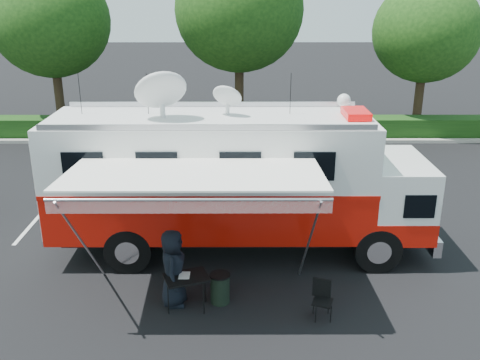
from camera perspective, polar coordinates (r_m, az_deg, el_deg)
The scene contains 9 objects.
ground_plane at distance 15.22m, azimuth 0.01°, elevation -7.39°, with size 120.00×120.00×0.00m, color black.
back_border at distance 26.53m, azimuth 2.48°, elevation 15.62°, with size 60.00×6.14×8.87m.
stall_lines at distance 17.94m, azimuth -1.62°, elevation -2.98°, with size 24.12×5.50×0.01m.
command_truck at distance 14.38m, azimuth -0.34°, elevation 0.02°, with size 10.14×2.79×4.87m.
awning at distance 11.34m, azimuth -4.99°, elevation 0.05°, with size 5.54×2.85×3.34m.
person at distance 12.93m, azimuth -6.97°, elevation -12.93°, with size 0.91×0.59×1.87m, color black.
folding_table at distance 12.34m, azimuth -5.74°, elevation -10.39°, with size 1.14×0.97×0.83m.
folding_chair at distance 12.29m, azimuth 8.76°, elevation -12.08°, with size 0.53×0.56×0.88m.
trash_bin at distance 12.71m, azimuth -2.14°, elevation -11.44°, with size 0.48×0.48×0.73m.
Camera 1 is at (-0.04, -13.53, 6.98)m, focal length 40.00 mm.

